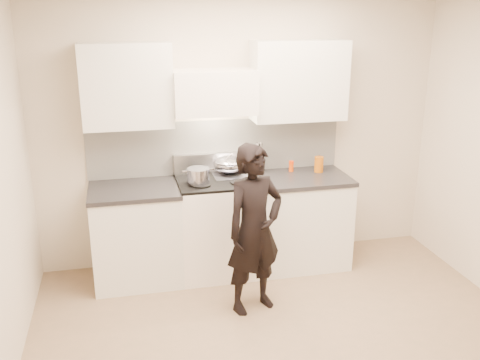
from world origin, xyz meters
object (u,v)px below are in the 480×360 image
object	(u,v)px
wok	(229,164)
person	(254,230)
utensil_crock	(259,163)
stove	(218,225)
counter_right	(299,220)

from	to	relation	value
wok	person	bearing A→B (deg)	-88.18
utensil_crock	person	bearing A→B (deg)	-106.67
stove	counter_right	distance (m)	0.83
person	stove	bearing A→B (deg)	82.63
counter_right	utensil_crock	distance (m)	0.70
person	utensil_crock	bearing A→B (deg)	53.37
stove	person	world-z (taller)	person
stove	wok	distance (m)	0.60
wok	person	distance (m)	0.95
stove	counter_right	size ratio (longest dim) A/B	1.04
wok	utensil_crock	size ratio (longest dim) A/B	1.30
stove	utensil_crock	size ratio (longest dim) A/B	3.22
stove	person	xyz separation A→B (m)	(0.17, -0.75, 0.25)
stove	utensil_crock	distance (m)	0.74
wok	counter_right	bearing A→B (deg)	-11.83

